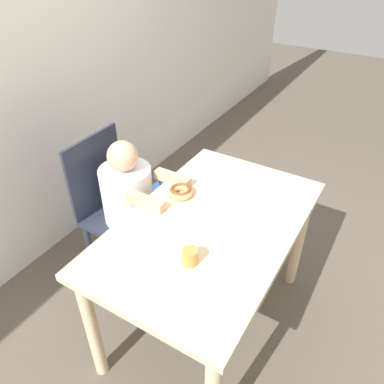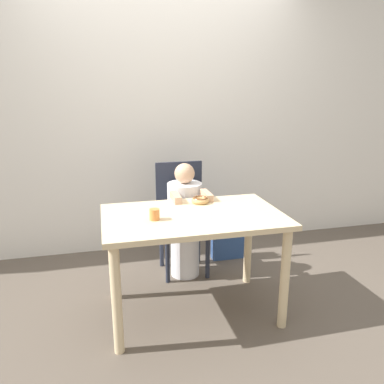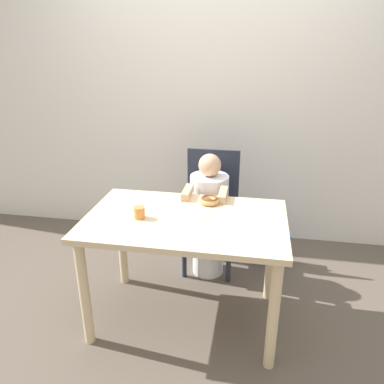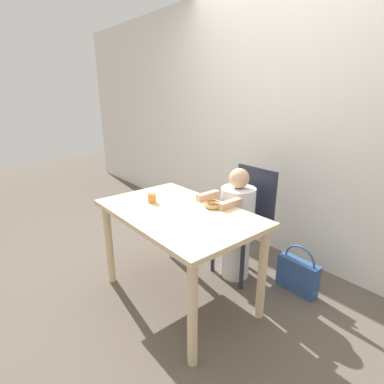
{
  "view_description": "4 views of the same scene",
  "coord_description": "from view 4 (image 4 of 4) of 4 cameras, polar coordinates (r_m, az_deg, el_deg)",
  "views": [
    {
      "loc": [
        -1.17,
        -0.6,
        1.84
      ],
      "look_at": [
        0.02,
        0.11,
        0.84
      ],
      "focal_mm": 35.0,
      "sensor_mm": 36.0,
      "label": 1
    },
    {
      "loc": [
        -0.56,
        -2.26,
        1.52
      ],
      "look_at": [
        0.02,
        0.11,
        0.84
      ],
      "focal_mm": 35.0,
      "sensor_mm": 36.0,
      "label": 2
    },
    {
      "loc": [
        0.38,
        -1.94,
        1.68
      ],
      "look_at": [
        0.02,
        0.11,
        0.84
      ],
      "focal_mm": 35.0,
      "sensor_mm": 36.0,
      "label": 3
    },
    {
      "loc": [
        1.57,
        -1.18,
        1.51
      ],
      "look_at": [
        0.02,
        0.11,
        0.84
      ],
      "focal_mm": 28.0,
      "sensor_mm": 36.0,
      "label": 4
    }
  ],
  "objects": [
    {
      "name": "cup",
      "position": [
        2.28,
        -7.66,
        -1.12
      ],
      "size": [
        0.06,
        0.06,
        0.07
      ],
      "color": "orange",
      "rests_on": "dining_table"
    },
    {
      "name": "napkin",
      "position": [
        2.13,
        -1.88,
        -3.32
      ],
      "size": [
        0.31,
        0.31,
        0.0
      ],
      "color": "white",
      "rests_on": "dining_table"
    },
    {
      "name": "handbag",
      "position": [
        2.6,
        19.48,
        -14.53
      ],
      "size": [
        0.32,
        0.1,
        0.4
      ],
      "color": "#2D4C84",
      "rests_on": "ground_plane"
    },
    {
      "name": "ground_plane",
      "position": [
        2.48,
        -2.41,
        -19.26
      ],
      "size": [
        12.0,
        12.0,
        0.0
      ],
      "primitive_type": "plane",
      "color": "brown"
    },
    {
      "name": "child_figure",
      "position": [
        2.52,
        8.46,
        -6.39
      ],
      "size": [
        0.29,
        0.47,
        0.96
      ],
      "color": "white",
      "rests_on": "ground_plane"
    },
    {
      "name": "chair",
      "position": [
        2.59,
        10.15,
        -5.31
      ],
      "size": [
        0.4,
        0.37,
        0.93
      ],
      "color": "#232838",
      "rests_on": "ground_plane"
    },
    {
      "name": "donut",
      "position": [
        2.17,
        3.99,
        -2.36
      ],
      "size": [
        0.13,
        0.13,
        0.04
      ],
      "color": "tan",
      "rests_on": "dining_table"
    },
    {
      "name": "dining_table",
      "position": [
        2.16,
        -2.62,
        -6.17
      ],
      "size": [
        1.18,
        0.74,
        0.72
      ],
      "color": "beige",
      "rests_on": "ground_plane"
    },
    {
      "name": "wall_back",
      "position": [
        2.9,
        17.62,
        12.32
      ],
      "size": [
        8.0,
        0.05,
        2.5
      ],
      "color": "silver",
      "rests_on": "ground_plane"
    }
  ]
}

